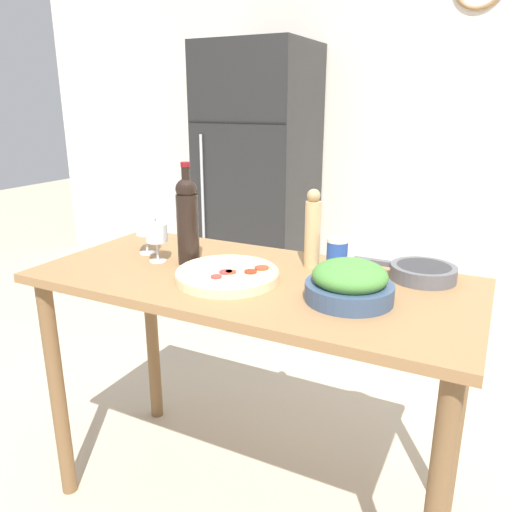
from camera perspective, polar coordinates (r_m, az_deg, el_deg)
The scene contains 12 objects.
ground_plane at distance 2.11m, azimuth -0.46°, elevation -26.05°, with size 14.00×14.00×0.00m, color #BCAD93.
wall_back at distance 3.71m, azimuth 16.35°, elevation 14.37°, with size 6.40×0.08×2.60m.
refrigerator at distance 3.66m, azimuth 0.30°, elevation 8.93°, with size 0.73×0.71×1.83m.
prep_counter at distance 1.68m, azimuth -0.52°, elevation -6.74°, with size 1.43×0.67×0.90m.
wine_bottle at distance 1.73m, azimuth -7.83°, elevation 4.23°, with size 0.08×0.08×0.35m.
wine_glass_near at distance 1.78m, azimuth -11.31°, elevation 2.37°, with size 0.08×0.08×0.14m.
wine_glass_far at distance 1.89m, azimuth -12.47°, elevation 3.19°, with size 0.08×0.08×0.14m.
pepper_mill at distance 1.69m, azimuth 6.48°, elevation 2.97°, with size 0.05×0.05×0.27m.
salad_bowl at distance 1.44m, azimuth 10.63°, elevation -3.06°, with size 0.25×0.25×0.12m.
homemade_pizza at distance 1.59m, azimuth -3.29°, elevation -2.12°, with size 0.33×0.33×0.04m.
salt_canister at distance 1.69m, azimuth 9.23°, elevation 0.17°, with size 0.07×0.07×0.11m.
cast_iron_skillet at distance 1.68m, azimuth 18.49°, elevation -1.74°, with size 0.33×0.21×0.05m.
Camera 1 is at (0.70, -1.36, 1.44)m, focal length 35.00 mm.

